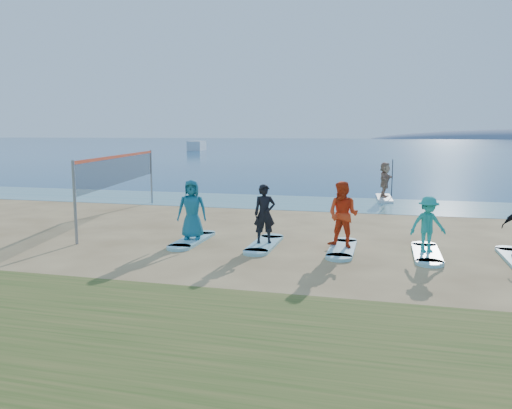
% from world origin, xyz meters
% --- Properties ---
extents(ground, '(600.00, 600.00, 0.00)m').
position_xyz_m(ground, '(0.00, 0.00, 0.00)').
color(ground, tan).
rests_on(ground, ground).
extents(shallow_water, '(600.00, 600.00, 0.00)m').
position_xyz_m(shallow_water, '(0.00, 10.50, 0.01)').
color(shallow_water, teal).
rests_on(shallow_water, ground).
extents(ocean, '(600.00, 600.00, 0.00)m').
position_xyz_m(ocean, '(0.00, 160.00, 0.01)').
color(ocean, navy).
rests_on(ocean, ground).
extents(volleyball_net, '(1.99, 8.89, 2.50)m').
position_xyz_m(volleyball_net, '(-6.43, 4.41, 1.90)').
color(volleyball_net, gray).
rests_on(volleyball_net, ground).
extents(paddleboard, '(0.89, 3.04, 0.12)m').
position_xyz_m(paddleboard, '(3.35, 12.81, 0.06)').
color(paddleboard, silver).
rests_on(paddleboard, ground).
extents(paddleboarder, '(0.81, 1.68, 1.74)m').
position_xyz_m(paddleboarder, '(3.35, 12.81, 0.99)').
color(paddleboarder, tan).
rests_on(paddleboarder, paddleboard).
extents(boat_offshore_a, '(3.97, 8.08, 1.79)m').
position_xyz_m(boat_offshore_a, '(-32.19, 78.25, 0.00)').
color(boat_offshore_a, silver).
rests_on(boat_offshore_a, ground).
extents(surfboard_0, '(0.70, 2.20, 0.09)m').
position_xyz_m(surfboard_0, '(-2.27, 1.22, 0.04)').
color(surfboard_0, '#8DD2DA').
rests_on(surfboard_0, ground).
extents(student_0, '(0.99, 0.75, 1.81)m').
position_xyz_m(student_0, '(-2.27, 1.22, 0.99)').
color(student_0, '#1A6A80').
rests_on(student_0, surfboard_0).
extents(surfboard_1, '(0.70, 2.20, 0.09)m').
position_xyz_m(surfboard_1, '(0.00, 1.22, 0.04)').
color(surfboard_1, '#8DD2DA').
rests_on(surfboard_1, ground).
extents(student_1, '(0.74, 0.62, 1.72)m').
position_xyz_m(student_1, '(0.00, 1.22, 0.95)').
color(student_1, black).
rests_on(student_1, surfboard_1).
extents(surfboard_2, '(0.70, 2.20, 0.09)m').
position_xyz_m(surfboard_2, '(2.27, 1.22, 0.04)').
color(surfboard_2, '#8DD2DA').
rests_on(surfboard_2, ground).
extents(student_2, '(1.09, 0.96, 1.86)m').
position_xyz_m(student_2, '(2.27, 1.22, 1.02)').
color(student_2, red).
rests_on(student_2, surfboard_2).
extents(surfboard_3, '(0.70, 2.20, 0.09)m').
position_xyz_m(surfboard_3, '(4.53, 1.22, 0.04)').
color(surfboard_3, '#8DD2DA').
rests_on(surfboard_3, ground).
extents(student_3, '(1.11, 0.86, 1.52)m').
position_xyz_m(student_3, '(4.53, 1.22, 0.85)').
color(student_3, teal).
rests_on(student_3, surfboard_3).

